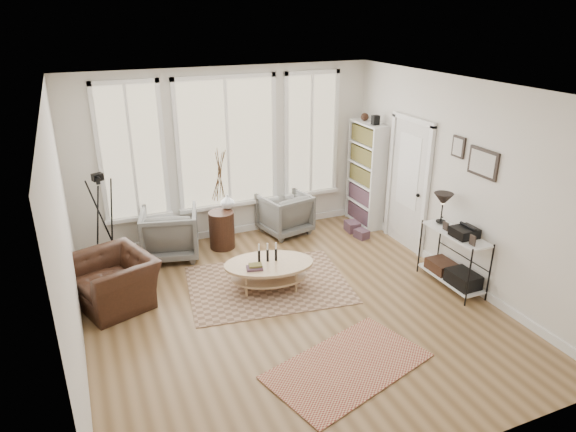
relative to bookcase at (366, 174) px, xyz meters
name	(u,v)px	position (x,y,z in m)	size (l,w,h in m)	color
room	(293,210)	(-2.42, -2.20, 0.47)	(5.50, 5.54, 2.90)	olive
bay_window	(227,146)	(-2.44, 0.49, 0.65)	(4.14, 0.12, 2.24)	tan
door	(408,182)	(0.13, -1.08, 0.17)	(0.09, 1.06, 2.22)	silver
bookcase	(366,174)	(0.00, 0.00, 0.00)	(0.31, 0.85, 2.06)	white
low_shelf	(453,253)	(-0.06, -2.52, -0.44)	(0.38, 1.08, 1.30)	white
wall_art	(476,159)	(0.14, -2.49, 0.92)	(0.04, 0.88, 0.44)	black
rug_main	(268,284)	(-2.49, -1.47, -0.95)	(2.27, 1.70, 0.01)	brown
rug_runner	(348,366)	(-2.33, -3.56, -0.94)	(1.82, 1.01, 0.01)	maroon
coffee_table	(269,268)	(-2.51, -1.56, -0.64)	(1.41, 1.06, 0.58)	tan
armchair_left	(170,233)	(-3.59, 0.03, -0.55)	(0.87, 0.89, 0.81)	slate
armchair_right	(285,213)	(-1.53, 0.18, -0.59)	(0.78, 0.80, 0.73)	slate
side_table	(220,200)	(-2.74, 0.02, -0.10)	(0.42, 0.42, 1.77)	#351B11
vase	(227,201)	(-2.57, 0.16, -0.20)	(0.23, 0.23, 0.24)	silver
accent_chair	(114,280)	(-4.57, -1.12, -0.61)	(0.93, 1.06, 0.69)	#351B11
tripod_camera	(104,225)	(-4.55, 0.03, -0.26)	(0.53, 0.53, 1.52)	black
book_stack_near	(352,226)	(-0.39, -0.25, -0.87)	(0.22, 0.28, 0.18)	maroon
book_stack_far	(362,234)	(-0.39, -0.58, -0.88)	(0.19, 0.24, 0.15)	maroon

